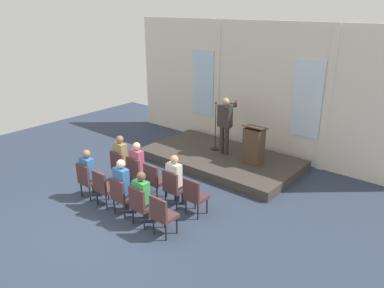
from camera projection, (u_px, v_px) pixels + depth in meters
name	position (u px, v px, depth m)	size (l,w,h in m)	color
ground_plane	(104.00, 225.00, 8.33)	(15.77, 15.77, 0.00)	#2D384C
rear_partition	(252.00, 88.00, 11.95)	(9.57, 0.14, 4.18)	silver
stage_platform	(221.00, 159.00, 11.51)	(4.69, 2.57, 0.28)	#3F3833
speaker	(225.00, 122.00, 11.21)	(0.51, 0.69, 1.76)	#332D28
mic_stand	(215.00, 139.00, 11.77)	(0.28, 0.28, 1.55)	black
lectern	(254.00, 145.00, 10.69)	(0.60, 0.48, 1.16)	#4C3828
chair_r0_c0	(120.00, 165.00, 10.07)	(0.46, 0.44, 0.94)	black
audience_r0_c0	(122.00, 157.00, 10.05)	(0.36, 0.39, 1.37)	#2D2D33
chair_r0_c1	(137.00, 172.00, 9.68)	(0.46, 0.44, 0.94)	black
audience_r0_c1	(138.00, 164.00, 9.67)	(0.36, 0.39, 1.34)	#2D2D33
chair_r0_c2	(154.00, 179.00, 9.29)	(0.46, 0.44, 0.94)	black
chair_r0_c3	(173.00, 186.00, 8.91)	(0.46, 0.44, 0.94)	black
audience_r0_c3	(176.00, 178.00, 8.89)	(0.36, 0.39, 1.32)	#2D2D33
chair_r0_c4	(194.00, 195.00, 8.52)	(0.46, 0.44, 0.94)	black
chair_r1_c0	(87.00, 179.00, 9.31)	(0.46, 0.44, 0.94)	black
audience_r1_c0	(89.00, 171.00, 9.30)	(0.36, 0.39, 1.29)	#2D2D33
chair_r1_c1	(104.00, 186.00, 8.92)	(0.46, 0.44, 0.94)	black
chair_r1_c2	(121.00, 194.00, 8.53)	(0.46, 0.44, 0.94)	black
audience_r1_c2	(123.00, 184.00, 8.51)	(0.36, 0.39, 1.38)	#2D2D33
chair_r1_c3	(141.00, 204.00, 8.15)	(0.46, 0.44, 0.94)	black
audience_r1_c3	(143.00, 195.00, 8.14)	(0.36, 0.39, 1.28)	#2D2D33
chair_r1_c4	(162.00, 214.00, 7.76)	(0.46, 0.44, 0.94)	black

